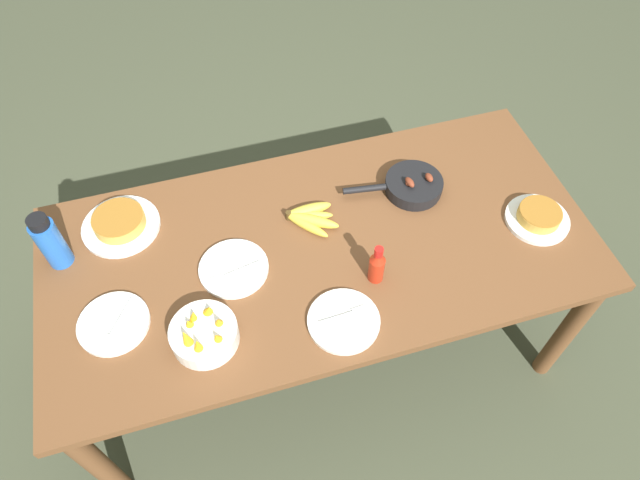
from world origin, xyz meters
TOP-DOWN VIEW (x-y plane):
  - ground_plane at (0.00, 0.00)m, footprint 14.00×14.00m
  - dining_table at (0.00, 0.00)m, footprint 1.88×0.90m
  - banana_bunch at (-0.01, 0.11)m, footprint 0.18×0.16m
  - skillet at (0.39, 0.14)m, footprint 0.37×0.21m
  - frittata_plate_center at (-0.64, 0.27)m, footprint 0.27×0.27m
  - frittata_plate_side at (0.76, -0.12)m, footprint 0.22×0.22m
  - empty_plate_near_front at (-0.01, -0.30)m, footprint 0.23×0.23m
  - empty_plate_far_left at (-0.30, -0.02)m, footprint 0.23×0.23m
  - empty_plate_far_right at (-0.70, -0.11)m, footprint 0.22×0.22m
  - fruit_bowl_mango at (-0.43, -0.24)m, footprint 0.21×0.21m
  - water_bottle at (-0.85, 0.19)m, footprint 0.08×0.08m
  - hot_sauce_bottle at (0.14, -0.18)m, footprint 0.05×0.05m

SIDE VIEW (x-z plane):
  - ground_plane at x=0.00m, z-range 0.00..0.00m
  - dining_table at x=0.00m, z-range 0.28..1.01m
  - empty_plate_near_front at x=-0.01m, z-range 0.73..0.75m
  - empty_plate_far_left at x=-0.30m, z-range 0.73..0.75m
  - empty_plate_far_right at x=-0.70m, z-range 0.73..0.75m
  - banana_bunch at x=-0.01m, z-range 0.73..0.77m
  - frittata_plate_side at x=0.76m, z-range 0.73..0.78m
  - frittata_plate_center at x=-0.64m, z-range 0.73..0.79m
  - skillet at x=0.39m, z-range 0.72..0.80m
  - fruit_bowl_mango at x=-0.43m, z-range 0.71..0.83m
  - hot_sauce_bottle at x=0.14m, z-range 0.72..0.88m
  - water_bottle at x=-0.85m, z-range 0.73..0.95m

